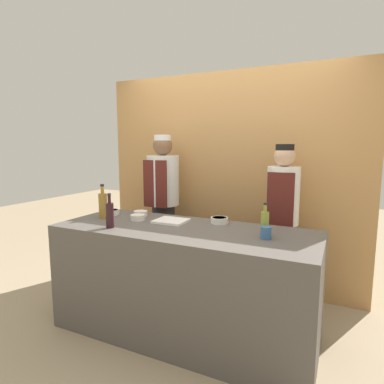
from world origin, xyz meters
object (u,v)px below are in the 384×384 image
(cutting_board, at_px, (171,221))
(chef_left, at_px, (163,205))
(sauce_bowl_green, at_px, (219,220))
(chef_right, at_px, (282,220))
(bottle_wine, at_px, (110,214))
(sauce_bowl_orange, at_px, (141,213))
(sauce_bowl_brown, at_px, (138,217))
(bottle_vinegar, at_px, (103,205))
(sauce_bowl_white, at_px, (113,212))
(bottle_oil, at_px, (265,223))
(cup_blue, at_px, (266,233))

(cutting_board, bearing_deg, chef_left, 125.43)
(sauce_bowl_green, bearing_deg, chef_right, 48.71)
(bottle_wine, bearing_deg, chef_right, 40.74)
(sauce_bowl_orange, xyz_separation_m, chef_right, (1.25, 0.56, -0.06))
(sauce_bowl_brown, relative_size, chef_right, 0.08)
(bottle_vinegar, relative_size, bottle_wine, 1.11)
(sauce_bowl_orange, bearing_deg, sauce_bowl_white, -166.85)
(cutting_board, distance_m, bottle_oil, 0.86)
(sauce_bowl_white, xyz_separation_m, cup_blue, (1.56, -0.19, 0.02))
(bottle_vinegar, height_order, bottle_wine, bottle_vinegar)
(sauce_bowl_brown, bearing_deg, cutting_board, 13.47)
(bottle_wine, bearing_deg, sauce_bowl_brown, 80.90)
(chef_left, relative_size, chef_right, 1.06)
(cutting_board, distance_m, chef_right, 1.08)
(sauce_bowl_orange, distance_m, sauce_bowl_brown, 0.19)
(bottle_oil, relative_size, bottle_wine, 0.87)
(sauce_bowl_white, bearing_deg, sauce_bowl_brown, -15.78)
(bottle_vinegar, relative_size, chef_right, 0.20)
(sauce_bowl_brown, relative_size, cutting_board, 0.47)
(bottle_vinegar, bearing_deg, cup_blue, -1.33)
(bottle_vinegar, distance_m, cup_blue, 1.55)
(sauce_bowl_brown, xyz_separation_m, cup_blue, (1.19, -0.09, 0.02))
(sauce_bowl_white, relative_size, sauce_bowl_green, 0.85)
(bottle_wine, bearing_deg, bottle_oil, 14.76)
(sauce_bowl_white, relative_size, cup_blue, 1.43)
(sauce_bowl_green, bearing_deg, cutting_board, -160.90)
(sauce_bowl_green, xyz_separation_m, bottle_oil, (0.45, -0.22, 0.07))
(sauce_bowl_brown, distance_m, bottle_vinegar, 0.37)
(cutting_board, bearing_deg, sauce_bowl_orange, 166.15)
(cutting_board, bearing_deg, sauce_bowl_green, 19.10)
(cutting_board, distance_m, cup_blue, 0.90)
(cup_blue, bearing_deg, sauce_bowl_green, 147.39)
(bottle_wine, bearing_deg, sauce_bowl_white, 126.75)
(cup_blue, distance_m, chef_right, 0.82)
(cutting_board, height_order, bottle_wine, bottle_wine)
(sauce_bowl_green, distance_m, cup_blue, 0.56)
(bottle_oil, bearing_deg, chef_left, 151.04)
(chef_left, bearing_deg, bottle_oil, -28.96)
(bottle_wine, bearing_deg, cutting_board, 47.61)
(bottle_oil, distance_m, chef_left, 1.51)
(sauce_bowl_brown, xyz_separation_m, bottle_vinegar, (-0.35, -0.05, 0.10))
(bottle_wine, distance_m, chef_right, 1.61)
(sauce_bowl_white, distance_m, cutting_board, 0.68)
(cup_blue, distance_m, chef_left, 1.58)
(cup_blue, bearing_deg, bottle_oil, 108.80)
(chef_left, bearing_deg, chef_right, -0.00)
(sauce_bowl_orange, height_order, cutting_board, sauce_bowl_orange)
(bottle_vinegar, bearing_deg, bottle_wine, -41.47)
(sauce_bowl_green, bearing_deg, sauce_bowl_white, -174.16)
(sauce_bowl_white, xyz_separation_m, sauce_bowl_brown, (0.37, -0.10, 0.00))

